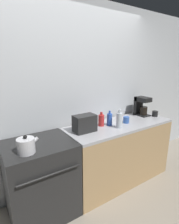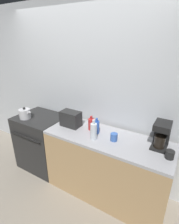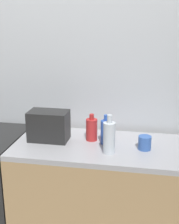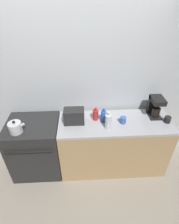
{
  "view_description": "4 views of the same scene",
  "coord_description": "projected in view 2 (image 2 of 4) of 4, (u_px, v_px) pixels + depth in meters",
  "views": [
    {
      "loc": [
        -1.11,
        -1.46,
        1.76
      ],
      "look_at": [
        0.11,
        0.4,
        1.15
      ],
      "focal_mm": 28.0,
      "sensor_mm": 36.0,
      "label": 1
    },
    {
      "loc": [
        1.38,
        -1.45,
        2.08
      ],
      "look_at": [
        0.26,
        0.4,
        1.17
      ],
      "focal_mm": 28.0,
      "sensor_mm": 36.0,
      "label": 2
    },
    {
      "loc": [
        0.67,
        -1.7,
        1.78
      ],
      "look_at": [
        0.28,
        0.4,
        1.13
      ],
      "focal_mm": 50.0,
      "sensor_mm": 36.0,
      "label": 3
    },
    {
      "loc": [
        0.1,
        -1.64,
        2.48
      ],
      "look_at": [
        0.21,
        0.38,
        1.05
      ],
      "focal_mm": 28.0,
      "sensor_mm": 36.0,
      "label": 4
    }
  ],
  "objects": [
    {
      "name": "kettle",
      "position": [
        25.0,
        114.0,
        2.72
      ],
      "size": [
        0.21,
        0.17,
        0.19
      ],
      "color": "silver",
      "rests_on": "stove"
    },
    {
      "name": "bottle_clear",
      "position": [
        94.0,
        131.0,
        2.14
      ],
      "size": [
        0.08,
        0.08,
        0.26
      ],
      "color": "silver",
      "rests_on": "counter_block"
    },
    {
      "name": "cup_blue",
      "position": [
        114.0,
        137.0,
        2.13
      ],
      "size": [
        0.09,
        0.09,
        0.09
      ],
      "color": "#3860B2",
      "rests_on": "counter_block"
    },
    {
      "name": "cup_black",
      "position": [
        170.0,
        155.0,
        1.81
      ],
      "size": [
        0.09,
        0.09,
        0.09
      ],
      "color": "black",
      "rests_on": "counter_block"
    },
    {
      "name": "bottle_red",
      "position": [
        91.0,
        124.0,
        2.38
      ],
      "size": [
        0.08,
        0.08,
        0.2
      ],
      "color": "#B72828",
      "rests_on": "counter_block"
    },
    {
      "name": "bottle_blue",
      "position": [
        97.0,
        127.0,
        2.29
      ],
      "size": [
        0.07,
        0.07,
        0.21
      ],
      "color": "#2D56B7",
      "rests_on": "counter_block"
    },
    {
      "name": "coffee_maker",
      "position": [
        162.0,
        133.0,
        1.97
      ],
      "size": [
        0.17,
        0.24,
        0.31
      ],
      "color": "black",
      "rests_on": "counter_block"
    },
    {
      "name": "stove",
      "position": [
        43.0,
        141.0,
        2.97
      ],
      "size": [
        0.75,
        0.67,
        0.92
      ],
      "color": "black",
      "rests_on": "ground_plane"
    },
    {
      "name": "counter_block",
      "position": [
        106.0,
        166.0,
        2.39
      ],
      "size": [
        1.63,
        0.61,
        0.92
      ],
      "color": "tan",
      "rests_on": "ground_plane"
    },
    {
      "name": "wall_back",
      "position": [
        84.0,
        94.0,
        2.64
      ],
      "size": [
        8.0,
        0.05,
        2.6
      ],
      "color": "silver",
      "rests_on": "ground_plane"
    },
    {
      "name": "toaster",
      "position": [
        71.0,
        119.0,
        2.47
      ],
      "size": [
        0.28,
        0.17,
        0.22
      ],
      "color": "black",
      "rests_on": "counter_block"
    },
    {
      "name": "ground_plane",
      "position": [
        61.0,
        189.0,
        2.61
      ],
      "size": [
        12.0,
        12.0,
        0.0
      ],
      "primitive_type": "plane",
      "color": "gray"
    }
  ]
}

